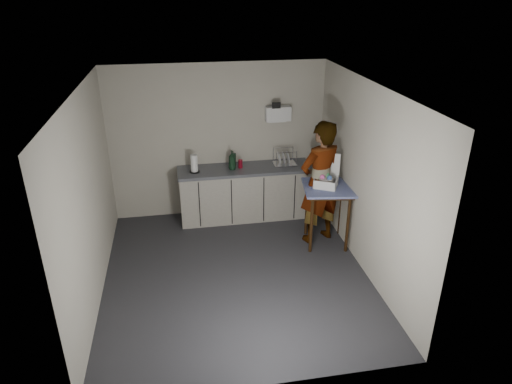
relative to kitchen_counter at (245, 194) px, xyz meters
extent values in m
plane|color=#2A292F|center=(-0.40, -1.70, -0.43)|extent=(4.00, 4.00, 0.00)
cube|color=beige|center=(-0.40, 0.29, 0.87)|extent=(3.60, 0.02, 2.60)
cube|color=beige|center=(1.39, -1.70, 0.87)|extent=(0.02, 4.00, 2.60)
cube|color=beige|center=(-2.19, -1.70, 0.87)|extent=(0.02, 4.00, 2.60)
cube|color=silver|center=(-0.40, -1.70, 2.17)|extent=(3.60, 4.00, 0.01)
cube|color=black|center=(0.00, 0.00, -0.39)|extent=(2.20, 0.52, 0.08)
cube|color=beige|center=(0.00, 0.00, 0.00)|extent=(2.20, 0.58, 0.86)
cube|color=#51535C|center=(0.00, 0.00, 0.46)|extent=(2.24, 0.62, 0.05)
cube|color=black|center=(-0.80, -0.29, 0.00)|extent=(0.02, 0.01, 0.80)
cube|color=black|center=(-0.27, -0.29, 0.00)|extent=(0.02, 0.01, 0.80)
cube|color=black|center=(0.27, -0.29, 0.00)|extent=(0.01, 0.01, 0.80)
cube|color=black|center=(0.80, -0.29, 0.00)|extent=(0.02, 0.01, 0.80)
cube|color=white|center=(0.60, 0.22, 1.32)|extent=(0.42, 0.16, 0.24)
cube|color=white|center=(0.60, 0.27, 1.18)|extent=(0.30, 0.06, 0.04)
cube|color=black|center=(0.55, 0.13, 1.48)|extent=(0.14, 0.02, 0.10)
cylinder|color=#361D0C|center=(0.79, -1.32, 0.01)|extent=(0.05, 0.05, 0.88)
cylinder|color=#361D0C|center=(1.33, -1.40, 0.01)|extent=(0.05, 0.05, 0.88)
cylinder|color=#361D0C|center=(0.87, -0.78, 0.01)|extent=(0.05, 0.05, 0.88)
cylinder|color=#361D0C|center=(1.41, -0.86, 0.01)|extent=(0.05, 0.05, 0.88)
cube|color=#361D0C|center=(1.10, -1.09, 0.48)|extent=(0.74, 0.74, 0.04)
cube|color=#1B30A2|center=(1.10, -1.09, 0.51)|extent=(0.84, 0.84, 0.03)
imported|color=#B2A593|center=(1.00, -0.96, 0.54)|extent=(0.83, 0.68, 1.94)
imported|color=black|center=(-0.22, -0.03, 0.64)|extent=(0.15, 0.15, 0.32)
cylinder|color=#B51228|center=(-0.07, 0.02, 0.55)|extent=(0.07, 0.07, 0.14)
cylinder|color=black|center=(-0.17, 0.09, 0.60)|extent=(0.07, 0.07, 0.23)
cylinder|color=black|center=(-0.84, -0.04, 0.49)|extent=(0.17, 0.17, 0.02)
cylinder|color=white|center=(-0.84, -0.04, 0.64)|extent=(0.11, 0.11, 0.28)
cube|color=silver|center=(0.69, 0.04, 0.49)|extent=(0.38, 0.29, 0.02)
cylinder|color=silver|center=(0.52, -0.08, 0.63)|extent=(0.01, 0.01, 0.25)
cylinder|color=silver|center=(0.86, -0.08, 0.63)|extent=(0.01, 0.01, 0.25)
cylinder|color=silver|center=(0.52, 0.16, 0.63)|extent=(0.01, 0.01, 0.25)
cylinder|color=silver|center=(0.86, 0.16, 0.63)|extent=(0.01, 0.01, 0.25)
cylinder|color=white|center=(0.60, 0.04, 0.61)|extent=(0.05, 0.21, 0.21)
cylinder|color=white|center=(0.67, 0.04, 0.61)|extent=(0.05, 0.21, 0.21)
cylinder|color=white|center=(0.75, 0.04, 0.61)|extent=(0.05, 0.21, 0.21)
cube|color=white|center=(1.06, -1.06, 0.54)|extent=(0.45, 0.45, 0.01)
cube|color=white|center=(0.99, -1.20, 0.60)|extent=(0.30, 0.16, 0.12)
cube|color=white|center=(1.14, -0.92, 0.60)|extent=(0.30, 0.16, 0.12)
cube|color=white|center=(0.92, -0.99, 0.60)|extent=(0.16, 0.30, 0.12)
cube|color=white|center=(1.20, -1.14, 0.60)|extent=(0.16, 0.30, 0.12)
cube|color=white|center=(1.14, -0.91, 0.83)|extent=(0.30, 0.17, 0.33)
cylinder|color=silver|center=(1.06, -1.06, 0.60)|extent=(0.22, 0.22, 0.12)
sphere|color=#FF5DBB|center=(0.99, -1.07, 0.69)|extent=(0.07, 0.07, 0.07)
sphere|color=#507EDB|center=(1.09, -1.13, 0.69)|extent=(0.07, 0.07, 0.07)
sphere|color=#4FC073|center=(1.09, -1.01, 0.69)|extent=(0.07, 0.07, 0.07)
sphere|color=#FF5DBB|center=(1.04, -1.00, 0.69)|extent=(0.07, 0.07, 0.07)
camera|label=1|loc=(-1.06, -7.02, 3.30)|focal=32.00mm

